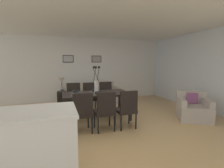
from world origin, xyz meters
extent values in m
plane|color=tan|center=(0.00, 0.00, 0.00)|extent=(9.00, 9.00, 0.00)
cube|color=silver|center=(0.00, 3.25, 1.30)|extent=(9.00, 0.10, 2.60)
cube|color=white|center=(3.65, 0.40, 1.30)|extent=(0.10, 6.30, 2.60)
cube|color=white|center=(0.00, 0.40, 2.64)|extent=(9.00, 7.20, 0.08)
cube|color=black|center=(0.10, 0.66, 0.71)|extent=(1.80, 0.95, 0.05)
cube|color=black|center=(0.94, 1.08, 0.34)|extent=(0.07, 0.07, 0.69)
cube|color=black|center=(-0.74, 1.08, 0.34)|extent=(0.07, 0.07, 0.69)
cube|color=black|center=(0.94, 0.25, 0.34)|extent=(0.07, 0.07, 0.69)
cube|color=black|center=(-0.74, 0.25, 0.34)|extent=(0.07, 0.07, 0.69)
cube|color=black|center=(-0.41, -0.12, 0.42)|extent=(0.46, 0.46, 0.08)
cube|color=black|center=(-0.40, -0.31, 0.68)|extent=(0.42, 0.08, 0.48)
cylinder|color=black|center=(-0.24, 0.08, 0.19)|extent=(0.04, 0.04, 0.38)
cylinder|color=black|center=(-0.61, 0.06, 0.19)|extent=(0.04, 0.04, 0.38)
cylinder|color=black|center=(-0.21, -0.30, 0.19)|extent=(0.04, 0.04, 0.38)
cylinder|color=black|center=(-0.59, -0.32, 0.19)|extent=(0.04, 0.04, 0.38)
cube|color=black|center=(-0.43, 1.47, 0.42)|extent=(0.44, 0.44, 0.08)
cube|color=black|center=(-0.43, 1.66, 0.68)|extent=(0.42, 0.06, 0.48)
cylinder|color=black|center=(-0.62, 1.28, 0.19)|extent=(0.04, 0.04, 0.38)
cylinder|color=black|center=(-0.24, 1.28, 0.19)|extent=(0.04, 0.04, 0.38)
cylinder|color=black|center=(-0.62, 1.66, 0.19)|extent=(0.04, 0.04, 0.38)
cylinder|color=black|center=(-0.24, 1.66, 0.19)|extent=(0.04, 0.04, 0.38)
cube|color=black|center=(0.10, -0.14, 0.42)|extent=(0.44, 0.44, 0.08)
cube|color=black|center=(0.10, -0.33, 0.68)|extent=(0.42, 0.06, 0.48)
cylinder|color=black|center=(0.29, 0.05, 0.19)|extent=(0.04, 0.04, 0.38)
cylinder|color=black|center=(-0.09, 0.05, 0.19)|extent=(0.04, 0.04, 0.38)
cylinder|color=black|center=(0.29, -0.33, 0.19)|extent=(0.04, 0.04, 0.38)
cylinder|color=black|center=(-0.09, -0.33, 0.19)|extent=(0.04, 0.04, 0.38)
cube|color=black|center=(0.08, 1.44, 0.42)|extent=(0.45, 0.45, 0.08)
cube|color=black|center=(0.08, 1.63, 0.68)|extent=(0.42, 0.07, 0.48)
cylinder|color=black|center=(-0.12, 1.26, 0.19)|extent=(0.04, 0.04, 0.38)
cylinder|color=black|center=(0.26, 1.25, 0.19)|extent=(0.04, 0.04, 0.38)
cylinder|color=black|center=(-0.11, 1.64, 0.19)|extent=(0.04, 0.04, 0.38)
cylinder|color=black|center=(0.27, 1.63, 0.19)|extent=(0.04, 0.04, 0.38)
cube|color=black|center=(0.63, -0.16, 0.42)|extent=(0.45, 0.45, 0.08)
cube|color=black|center=(0.63, -0.35, 0.68)|extent=(0.42, 0.07, 0.48)
cylinder|color=black|center=(0.81, 0.04, 0.19)|extent=(0.04, 0.04, 0.38)
cylinder|color=black|center=(0.43, 0.03, 0.19)|extent=(0.04, 0.04, 0.38)
cylinder|color=black|center=(0.82, -0.34, 0.19)|extent=(0.04, 0.04, 0.38)
cylinder|color=black|center=(0.44, -0.35, 0.19)|extent=(0.04, 0.04, 0.38)
cube|color=black|center=(0.63, 1.46, 0.42)|extent=(0.46, 0.46, 0.08)
cube|color=black|center=(0.64, 1.65, 0.68)|extent=(0.42, 0.08, 0.48)
cylinder|color=black|center=(0.43, 1.27, 0.19)|extent=(0.04, 0.04, 0.38)
cylinder|color=black|center=(0.81, 1.26, 0.19)|extent=(0.04, 0.04, 0.38)
cylinder|color=black|center=(0.45, 1.65, 0.19)|extent=(0.04, 0.04, 0.38)
cylinder|color=black|center=(0.83, 1.64, 0.19)|extent=(0.04, 0.04, 0.38)
cylinder|color=silver|center=(0.10, 0.66, 0.91)|extent=(0.11, 0.11, 0.34)
cylinder|color=black|center=(0.16, 0.68, 1.24)|extent=(0.05, 0.12, 0.37)
sphere|color=black|center=(0.19, 0.69, 1.44)|extent=(0.07, 0.07, 0.07)
cylinder|color=black|center=(0.07, 0.71, 1.24)|extent=(0.08, 0.05, 0.38)
sphere|color=black|center=(0.05, 0.74, 1.44)|extent=(0.07, 0.07, 0.07)
cylinder|color=black|center=(0.08, 0.60, 1.24)|extent=(0.15, 0.06, 0.36)
sphere|color=black|center=(0.07, 0.58, 1.44)|extent=(0.07, 0.07, 0.07)
cylinder|color=#4C4742|center=(-0.44, 0.45, 0.74)|extent=(0.32, 0.32, 0.01)
cylinder|color=black|center=(-0.44, 0.45, 0.78)|extent=(0.17, 0.17, 0.06)
cylinder|color=black|center=(-0.44, 0.45, 0.79)|extent=(0.13, 0.13, 0.04)
cylinder|color=#4C4742|center=(-0.44, 0.87, 0.74)|extent=(0.32, 0.32, 0.01)
cylinder|color=black|center=(-0.44, 0.87, 0.78)|extent=(0.17, 0.17, 0.06)
cylinder|color=black|center=(-0.44, 0.87, 0.79)|extent=(0.13, 0.13, 0.04)
cylinder|color=#4C4742|center=(0.10, 0.45, 0.74)|extent=(0.32, 0.32, 0.01)
cylinder|color=black|center=(0.10, 0.45, 0.78)|extent=(0.17, 0.17, 0.06)
cylinder|color=black|center=(0.10, 0.45, 0.79)|extent=(0.13, 0.13, 0.04)
cylinder|color=#4C4742|center=(0.10, 0.87, 0.74)|extent=(0.32, 0.32, 0.01)
cylinder|color=black|center=(0.10, 0.87, 0.78)|extent=(0.17, 0.17, 0.06)
cylinder|color=black|center=(0.10, 0.87, 0.79)|extent=(0.13, 0.13, 0.04)
cube|color=#B2A899|center=(0.35, 2.52, 0.21)|extent=(1.95, 0.84, 0.42)
cube|color=#B2A899|center=(0.35, 2.86, 0.61)|extent=(1.95, 0.16, 0.38)
cube|color=#B2A899|center=(1.27, 2.52, 0.52)|extent=(0.10, 0.84, 0.20)
cube|color=#B2A899|center=(-0.57, 2.52, 0.52)|extent=(0.10, 0.84, 0.20)
cube|color=black|center=(-0.77, 2.55, 0.26)|extent=(0.36, 0.36, 0.52)
cylinder|color=#4C4C51|center=(-0.77, 2.55, 0.56)|extent=(0.12, 0.12, 0.08)
cylinder|color=#4C4C51|center=(-0.77, 2.55, 0.74)|extent=(0.02, 0.02, 0.30)
cone|color=beige|center=(-0.77, 2.55, 0.94)|extent=(0.22, 0.22, 0.18)
cube|color=#ADA399|center=(2.64, -0.22, 0.20)|extent=(1.09, 1.09, 0.40)
cube|color=#ADA399|center=(2.79, 0.06, 0.57)|extent=(0.78, 0.52, 0.35)
cube|color=#ADA399|center=(2.92, -0.39, 0.49)|extent=(0.45, 0.66, 0.18)
cube|color=#ADA399|center=(2.34, -0.08, 0.49)|extent=(0.45, 0.66, 0.18)
cube|color=#8C4C7A|center=(2.74, -0.03, 0.56)|extent=(0.30, 0.21, 0.30)
cube|color=silver|center=(-1.41, -1.41, 0.44)|extent=(1.45, 0.77, 0.88)
cube|color=silver|center=(-1.41, -1.41, 0.90)|extent=(1.49, 0.81, 0.04)
cube|color=black|center=(-0.48, 3.18, 1.73)|extent=(0.42, 0.02, 0.29)
cube|color=#B2B2AD|center=(-0.48, 3.17, 1.73)|extent=(0.37, 0.01, 0.24)
cube|color=black|center=(0.68, 3.18, 1.73)|extent=(0.41, 0.02, 0.28)
cube|color=#9E9389|center=(0.68, 3.17, 1.73)|extent=(0.36, 0.01, 0.23)
camera|label=1|loc=(-0.87, -3.73, 1.53)|focal=26.48mm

